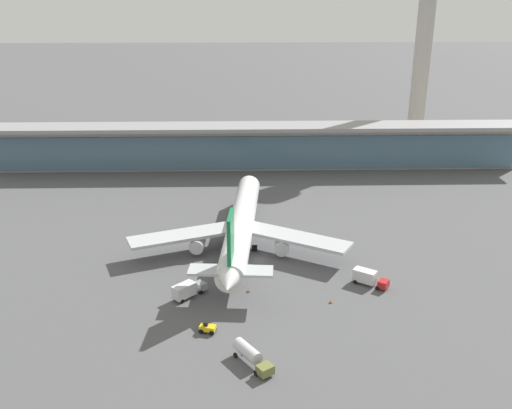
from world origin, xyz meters
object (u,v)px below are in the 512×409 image
Objects in this scene: airliner_on_stand at (241,226)px; safety_cone_charlie at (331,302)px; control_tower at (425,31)px; service_truck_by_tail_olive at (251,355)px; service_truck_near_nose_yellow at (208,328)px; safety_cone_bravo at (248,291)px; service_truck_under_wing_red at (368,277)px; safety_cone_alpha at (230,291)px; service_truck_mid_apron_grey at (187,290)px.

airliner_on_stand reaches higher than safety_cone_charlie.
airliner_on_stand is 0.83× the size of control_tower.
service_truck_near_nose_yellow is at bearing 128.78° from service_truck_by_tail_olive.
airliner_on_stand is 94.44× the size of safety_cone_bravo.
service_truck_near_nose_yellow is 35.92m from service_truck_under_wing_red.
service_truck_near_nose_yellow is at bearing -105.06° from safety_cone_alpha.
service_truck_under_wing_red is 36.72m from service_truck_mid_apron_grey.
service_truck_under_wing_red is 1.07× the size of service_truck_mid_apron_grey.
service_truck_mid_apron_grey reaches higher than service_truck_by_tail_olive.
service_truck_mid_apron_grey reaches higher than safety_cone_charlie.
airliner_on_stand reaches higher than service_truck_mid_apron_grey.
service_truck_by_tail_olive reaches higher than service_truck_near_nose_yellow.
control_tower reaches higher than service_truck_near_nose_yellow.
safety_cone_bravo is at bearing 90.42° from service_truck_by_tail_olive.
service_truck_near_nose_yellow is 0.44× the size of service_truck_under_wing_red.
service_truck_mid_apron_grey is 9.70× the size of safety_cone_bravo.
service_truck_under_wing_red is at bearing 6.37° from service_truck_mid_apron_grey.
service_truck_by_tail_olive is at bearing -51.22° from service_truck_near_nose_yellow.
service_truck_near_nose_yellow is (-5.98, -35.34, -4.67)m from airliner_on_stand.
service_truck_mid_apron_grey reaches higher than safety_cone_bravo.
service_truck_by_tail_olive is at bearing -129.90° from safety_cone_charlie.
service_truck_mid_apron_grey is (-4.58, 12.38, 0.82)m from service_truck_near_nose_yellow.
safety_cone_charlie is at bearing -113.16° from control_tower.
service_truck_near_nose_yellow is 4.59× the size of safety_cone_charlie.
service_truck_by_tail_olive is 157.12m from control_tower.
service_truck_by_tail_olive is 23.65m from safety_cone_alpha.
safety_cone_alpha and safety_cone_bravo have the same top height.
control_tower reaches higher than safety_cone_charlie.
safety_cone_bravo is (-24.57, -2.35, -1.37)m from service_truck_under_wing_red.
service_truck_mid_apron_grey is at bearing -114.69° from airliner_on_stand.
control_tower is 113.24× the size of safety_cone_bravo.
control_tower is 139.64m from safety_cone_alpha.
safety_cone_alpha is 19.96m from safety_cone_charlie.
service_truck_by_tail_olive is (12.09, -21.73, 0.02)m from service_truck_mid_apron_grey.
service_truck_near_nose_yellow is at bearing -152.73° from service_truck_under_wing_red.
airliner_on_stand is 20.56× the size of service_truck_near_nose_yellow.
airliner_on_stand is 7.90× the size of service_truck_by_tail_olive.
safety_cone_charlie is (-8.73, -7.06, -1.37)m from service_truck_under_wing_red.
service_truck_mid_apron_grey is (-10.55, -22.96, -3.85)m from airliner_on_stand.
safety_cone_bravo is (7.34, 14.10, -0.56)m from service_truck_near_nose_yellow.
control_tower is at bearing 59.63° from safety_cone_bravo.
service_truck_near_nose_yellow is 13.22m from service_truck_mid_apron_grey.
safety_cone_alpha is at bearing -121.67° from control_tower.
service_truck_mid_apron_grey is 9.70× the size of safety_cone_alpha.
service_truck_by_tail_olive reaches higher than safety_cone_bravo.
control_tower reaches higher than service_truck_under_wing_red.
airliner_on_stand is at bearing 84.06° from safety_cone_alpha.
airliner_on_stand is at bearing 65.31° from service_truck_mid_apron_grey.
airliner_on_stand reaches higher than service_truck_under_wing_red.
airliner_on_stand reaches higher than service_truck_by_tail_olive.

